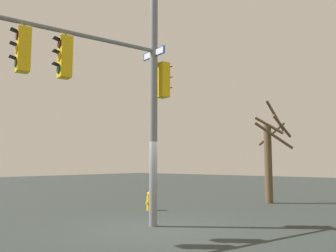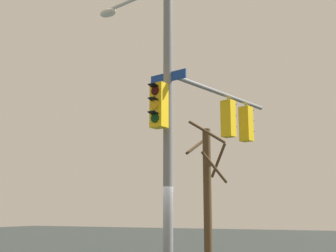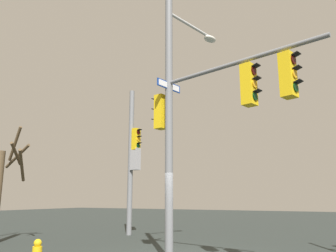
% 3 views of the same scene
% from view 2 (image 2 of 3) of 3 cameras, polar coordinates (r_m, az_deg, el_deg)
% --- Properties ---
extents(main_signal_pole_assembly, '(5.36, 3.86, 8.24)m').
position_cam_2_polar(main_signal_pole_assembly, '(11.77, 2.54, 2.29)').
color(main_signal_pole_assembly, slate).
rests_on(main_signal_pole_assembly, ground).
extents(bare_tree_across_street, '(1.82, 1.77, 5.47)m').
position_cam_2_polar(bare_tree_across_street, '(17.75, 5.18, -8.05)').
color(bare_tree_across_street, '#4E3923').
rests_on(bare_tree_across_street, ground).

